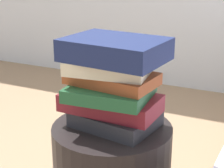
% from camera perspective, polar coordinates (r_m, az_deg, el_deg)
% --- Properties ---
extents(book_charcoal, '(0.26, 0.22, 0.05)m').
position_cam_1_polar(book_charcoal, '(1.15, 0.53, -5.29)').
color(book_charcoal, '#28282D').
rests_on(book_charcoal, side_table).
extents(book_maroon, '(0.30, 0.17, 0.05)m').
position_cam_1_polar(book_maroon, '(1.14, -0.21, -2.91)').
color(book_maroon, maroon).
rests_on(book_maroon, book_charcoal).
extents(book_forest, '(0.25, 0.22, 0.04)m').
position_cam_1_polar(book_forest, '(1.10, -0.13, -1.09)').
color(book_forest, '#1E512D').
rests_on(book_forest, book_maroon).
extents(book_rust, '(0.27, 0.18, 0.03)m').
position_cam_1_polar(book_rust, '(1.11, -0.03, 0.96)').
color(book_rust, '#994723').
rests_on(book_rust, book_forest).
extents(book_cream, '(0.25, 0.20, 0.04)m').
position_cam_1_polar(book_cream, '(1.09, -0.37, 2.77)').
color(book_cream, beige).
rests_on(book_cream, book_rust).
extents(book_navy, '(0.30, 0.23, 0.06)m').
position_cam_1_polar(book_navy, '(1.07, 0.36, 5.24)').
color(book_navy, '#19234C').
rests_on(book_navy, book_cream).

